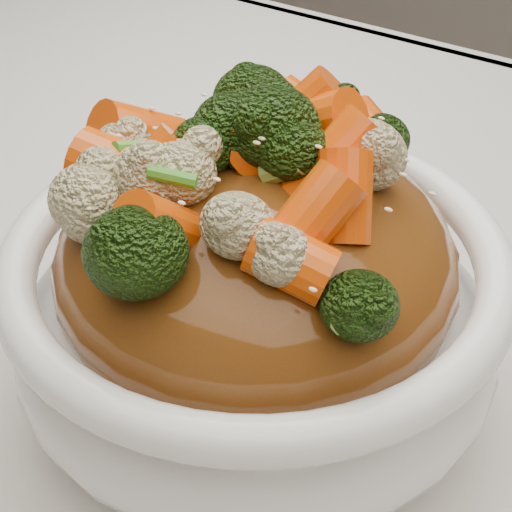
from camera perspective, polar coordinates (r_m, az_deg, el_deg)
The scene contains 8 objects.
tablecloth at distance 0.46m, azimuth 3.43°, elevation -6.33°, with size 1.20×0.80×0.04m, color silver.
bowl at distance 0.38m, azimuth 0.00°, elevation -4.18°, with size 0.23×0.23×0.09m, color white, non-canonical shape.
sauce_base at distance 0.36m, azimuth 0.00°, elevation -0.41°, with size 0.18×0.18×0.10m, color #613310.
carrots at distance 0.32m, azimuth 0.00°, elevation 9.01°, with size 0.18×0.18×0.05m, color #E04D07, non-canonical shape.
broccoli at distance 0.32m, azimuth 0.00°, elevation 8.84°, with size 0.18×0.18×0.05m, color black, non-canonical shape.
cauliflower at distance 0.32m, azimuth 0.00°, elevation 8.51°, with size 0.18×0.18×0.04m, color beige, non-canonical shape.
scallions at distance 0.32m, azimuth 0.00°, elevation 9.18°, with size 0.14×0.14×0.02m, color #3D8D20, non-canonical shape.
sesame_seeds at distance 0.32m, azimuth 0.00°, elevation 9.18°, with size 0.17×0.17×0.01m, color beige, non-canonical shape.
Camera 1 is at (0.16, -0.29, 1.05)m, focal length 55.00 mm.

